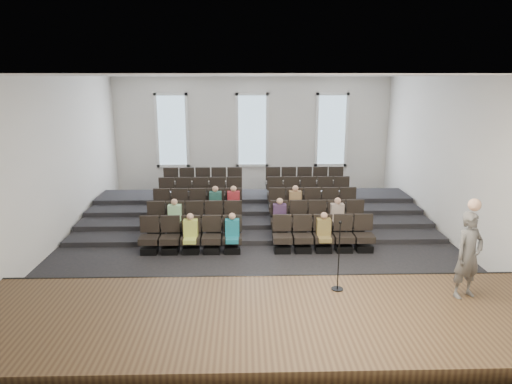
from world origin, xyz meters
TOP-DOWN VIEW (x-y plane):
  - ground at (0.00, 0.00)m, footprint 14.00×14.00m
  - ceiling at (0.00, 0.00)m, footprint 12.00×14.00m
  - wall_back at (0.00, 7.02)m, footprint 12.00×0.04m
  - wall_front at (0.00, -7.02)m, footprint 12.00×0.04m
  - wall_left at (-6.02, 0.00)m, footprint 0.04×14.00m
  - wall_right at (6.02, 0.00)m, footprint 0.04×14.00m
  - stage at (0.00, -5.10)m, footprint 11.80×3.60m
  - stage_lip at (0.00, -3.33)m, footprint 11.80×0.06m
  - risers at (0.00, 3.17)m, footprint 11.80×4.80m
  - seating_rows at (-0.00, 1.54)m, footprint 6.80×4.70m
  - windows at (0.00, 6.95)m, footprint 8.44×0.10m
  - audience at (-0.08, 0.45)m, footprint 5.45×2.64m
  - speaker at (4.21, -4.46)m, footprint 0.78×0.65m
  - mic_stand at (1.62, -4.08)m, footprint 0.26×0.26m

SIDE VIEW (x-z plane):
  - ground at x=0.00m, z-range 0.00..0.00m
  - risers at x=0.00m, z-range -0.10..0.50m
  - stage at x=0.00m, z-range 0.00..0.50m
  - stage_lip at x=0.00m, z-range -0.01..0.51m
  - seating_rows at x=0.00m, z-range -0.15..1.52m
  - audience at x=-0.08m, z-range 0.28..1.38m
  - mic_stand at x=1.62m, z-range 0.19..1.74m
  - speaker at x=4.21m, z-range 0.50..2.33m
  - wall_back at x=0.00m, z-range 0.00..5.00m
  - wall_front at x=0.00m, z-range 0.00..5.00m
  - wall_left at x=-6.02m, z-range 0.00..5.00m
  - wall_right at x=6.02m, z-range 0.00..5.00m
  - windows at x=0.00m, z-range 1.08..4.32m
  - ceiling at x=0.00m, z-range 5.00..5.02m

